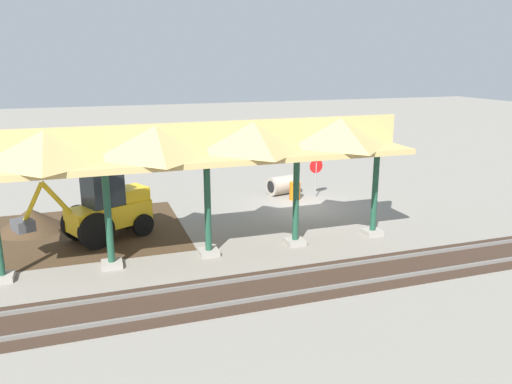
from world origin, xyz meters
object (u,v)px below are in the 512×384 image
object	(u,v)px
traffic_barrel	(295,191)
stop_sign	(316,170)
concrete_pipe	(283,185)
backhoe	(106,209)

from	to	relation	value
traffic_barrel	stop_sign	bearing A→B (deg)	-177.32
concrete_pipe	traffic_barrel	size ratio (longest dim) A/B	1.96
stop_sign	concrete_pipe	xyz separation A→B (m)	(1.36, -1.16, -0.97)
stop_sign	backhoe	size ratio (longest dim) A/B	0.40
traffic_barrel	concrete_pipe	bearing A→B (deg)	-81.96
stop_sign	traffic_barrel	xyz separation A→B (m)	(1.19, 0.06, -1.01)
stop_sign	backhoe	distance (m)	11.02
stop_sign	traffic_barrel	distance (m)	1.56
backhoe	concrete_pipe	distance (m)	10.16
stop_sign	backhoe	world-z (taller)	backhoe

